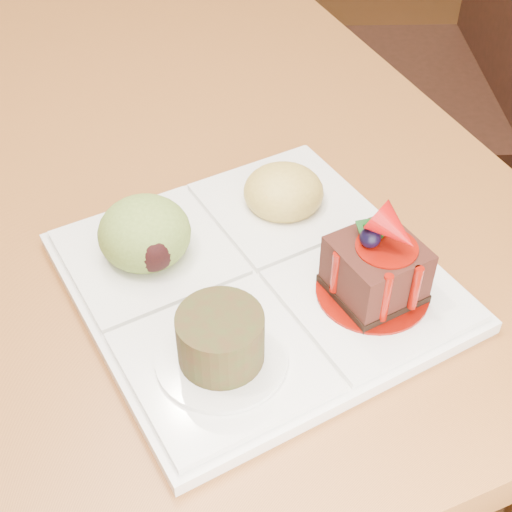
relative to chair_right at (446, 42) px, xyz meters
name	(u,v)px	position (x,y,z in m)	size (l,w,h in m)	color
ground	(50,354)	(-0.79, 0.11, -0.60)	(6.00, 6.00, 0.00)	brown
chair_right	(446,42)	(0.00, 0.00, 0.00)	(0.61, 0.61, 1.06)	black
sampler_plate	(251,265)	(-0.61, -0.55, 0.17)	(0.32, 0.32, 0.11)	white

